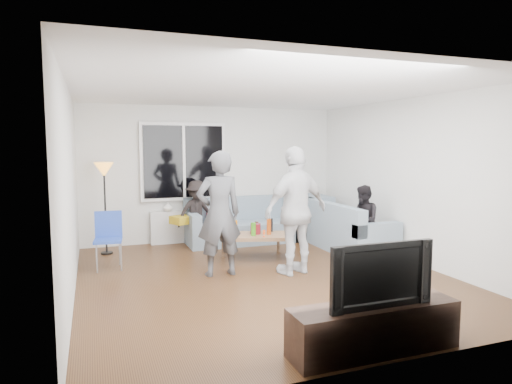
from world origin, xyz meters
name	(u,v)px	position (x,y,z in m)	size (l,w,h in m)	color
floor	(264,278)	(0.00, 0.00, -0.02)	(5.00, 5.50, 0.04)	#56351C
ceiling	(264,89)	(0.00, 0.00, 2.62)	(5.00, 5.50, 0.04)	white
wall_back	(213,174)	(0.00, 2.77, 1.30)	(5.00, 0.04, 2.60)	silver
wall_front	(387,215)	(0.00, -2.77, 1.30)	(5.00, 0.04, 2.60)	silver
wall_left	(68,192)	(-2.52, 0.00, 1.30)	(0.04, 5.50, 2.60)	silver
wall_right	(413,181)	(2.52, 0.00, 1.30)	(0.04, 5.50, 2.60)	silver
window_frame	(184,162)	(-0.60, 2.69, 1.55)	(1.62, 0.06, 1.47)	white
window_glass	(184,162)	(-0.60, 2.65, 1.55)	(1.50, 0.02, 1.35)	black
window_mullion	(184,162)	(-0.60, 2.64, 1.55)	(0.05, 0.03, 1.35)	white
radiator	(185,226)	(-0.60, 2.65, 0.31)	(1.30, 0.12, 0.62)	silver
potted_plant	(198,201)	(-0.34, 2.62, 0.79)	(0.19, 0.15, 0.34)	#276127
vase	(168,207)	(-0.92, 2.62, 0.71)	(0.16, 0.16, 0.17)	white
sofa_back_section	(247,220)	(0.52, 2.27, 0.42)	(2.30, 0.85, 0.85)	gray
sofa_right_section	(347,226)	(2.02, 1.09, 0.42)	(0.85, 2.00, 0.85)	gray
sofa_corner	(306,217)	(1.79, 2.27, 0.42)	(0.85, 0.85, 0.85)	gray
cushion_yellow	(183,220)	(-0.72, 2.25, 0.51)	(0.38, 0.32, 0.14)	gold
cushion_red	(217,217)	(-0.06, 2.33, 0.51)	(0.36, 0.30, 0.13)	maroon
coffee_table	(256,246)	(0.27, 1.03, 0.20)	(1.10, 0.60, 0.40)	#9E724C
pitcher	(256,229)	(0.27, 1.08, 0.49)	(0.17, 0.17, 0.17)	maroon
side_chair	(108,241)	(-2.05, 1.19, 0.43)	(0.40, 0.40, 0.86)	#2949B3
floor_lamp	(105,209)	(-2.05, 2.20, 0.78)	(0.32, 0.32, 1.56)	#FC9B2F
player_left	(219,214)	(-0.57, 0.31, 0.89)	(0.65, 0.43, 1.78)	#46464A
player_right	(296,211)	(0.50, 0.02, 0.92)	(1.08, 0.45, 1.85)	silver
spectator_right	(363,221)	(2.02, 0.59, 0.60)	(0.58, 0.45, 1.19)	black
spectator_back	(197,213)	(-0.44, 2.30, 0.61)	(0.78, 0.45, 1.21)	black
tv_console	(374,328)	(0.10, -2.50, 0.22)	(1.60, 0.40, 0.44)	#312118
television	(376,273)	(0.10, -2.50, 0.73)	(1.02, 0.13, 0.58)	black
bottle_b	(253,229)	(0.18, 0.95, 0.51)	(0.08, 0.08, 0.21)	#3F9D1C
bottle_c	(256,227)	(0.34, 1.23, 0.49)	(0.07, 0.07, 0.18)	#311B0B
bottle_d	(269,227)	(0.46, 0.96, 0.53)	(0.07, 0.07, 0.26)	#D14F12
bottle_e	(271,225)	(0.58, 1.18, 0.51)	(0.07, 0.07, 0.23)	black
bottle_a	(235,228)	(-0.07, 1.12, 0.52)	(0.07, 0.07, 0.24)	orange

